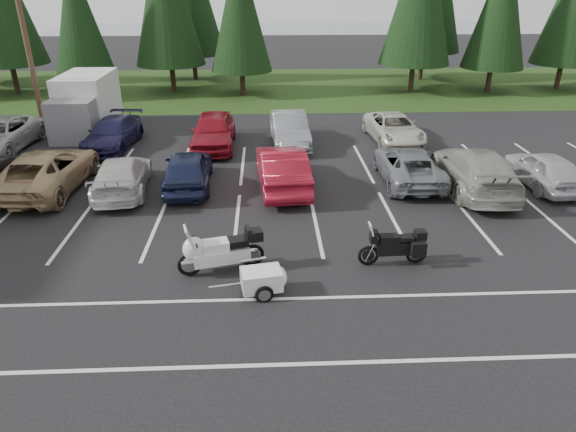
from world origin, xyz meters
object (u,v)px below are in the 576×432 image
(car_near_6, at_px, (409,166))
(car_far_3, at_px, (290,129))
(touring_motorcycle, at_px, (221,247))
(car_near_3, at_px, (122,175))
(car_far_2, at_px, (213,131))
(cargo_trailer, at_px, (261,282))
(utility_pole, at_px, (26,42))
(car_near_7, at_px, (475,169))
(car_far_1, at_px, (113,133))
(car_near_8, at_px, (544,169))
(car_near_5, at_px, (282,168))
(box_truck, at_px, (83,105))
(car_far_4, at_px, (394,128))
(car_near_4, at_px, (188,169))
(adventure_motorcycle, at_px, (394,243))
(car_near_2, at_px, (47,170))

(car_near_6, xyz_separation_m, car_far_3, (-4.58, 5.18, 0.10))
(touring_motorcycle, bearing_deg, car_near_3, 110.38)
(car_far_2, relative_size, touring_motorcycle, 1.79)
(car_far_2, height_order, cargo_trailer, car_far_2)
(utility_pole, height_order, car_far_2, utility_pole)
(car_near_7, height_order, car_far_1, car_near_7)
(touring_motorcycle, bearing_deg, car_near_7, 16.73)
(car_near_8, height_order, car_far_3, car_far_3)
(car_near_7, distance_m, car_far_2, 12.11)
(car_far_2, bearing_deg, car_near_5, -60.06)
(car_near_7, bearing_deg, car_near_6, -19.77)
(utility_pole, distance_m, car_far_3, 13.48)
(car_near_6, xyz_separation_m, touring_motorcycle, (-7.06, -6.68, 0.09))
(touring_motorcycle, distance_m, cargo_trailer, 1.69)
(car_far_3, bearing_deg, car_near_8, -34.54)
(car_near_6, bearing_deg, touring_motorcycle, 44.57)
(car_near_5, height_order, car_far_1, car_near_5)
(car_near_8, height_order, car_far_1, car_near_8)
(box_truck, bearing_deg, car_far_4, -8.10)
(car_near_5, bearing_deg, car_near_8, 173.68)
(utility_pole, xyz_separation_m, car_near_5, (12.15, -7.78, -3.87))
(car_far_4, bearing_deg, cargo_trailer, -120.51)
(car_far_1, bearing_deg, car_far_4, 6.87)
(car_far_2, relative_size, car_far_3, 1.04)
(car_far_1, bearing_deg, car_far_3, 5.45)
(car_near_4, bearing_deg, adventure_motorcycle, 134.13)
(touring_motorcycle, bearing_deg, cargo_trailer, -61.17)
(car_near_8, xyz_separation_m, touring_motorcycle, (-12.28, -5.94, 0.05))
(car_far_3, bearing_deg, car_far_2, -179.02)
(car_near_4, height_order, car_near_8, car_near_4)
(car_near_4, bearing_deg, car_far_3, -130.86)
(car_near_3, xyz_separation_m, car_near_8, (16.54, -0.13, 0.03))
(car_far_1, xyz_separation_m, car_far_2, (4.89, -0.24, 0.15))
(touring_motorcycle, xyz_separation_m, cargo_trailer, (1.13, -1.19, -0.41))
(car_near_8, height_order, car_far_2, car_far_2)
(car_far_2, relative_size, car_far_4, 1.03)
(car_far_4, bearing_deg, car_far_1, 177.42)
(car_near_2, bearing_deg, car_far_3, -148.02)
(car_near_6, distance_m, cargo_trailer, 9.87)
(box_truck, relative_size, touring_motorcycle, 2.04)
(car_near_6, height_order, touring_motorcycle, touring_motorcycle)
(utility_pole, height_order, car_far_1, utility_pole)
(car_near_6, bearing_deg, car_near_8, 173.00)
(box_truck, height_order, car_near_2, box_truck)
(utility_pole, relative_size, car_near_3, 1.92)
(car_near_2, bearing_deg, car_near_5, -178.58)
(car_near_7, distance_m, car_far_3, 9.24)
(car_near_6, relative_size, adventure_motorcycle, 2.15)
(utility_pole, xyz_separation_m, car_near_6, (17.30, -7.32, -4.02))
(car_near_5, height_order, car_near_6, car_near_5)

